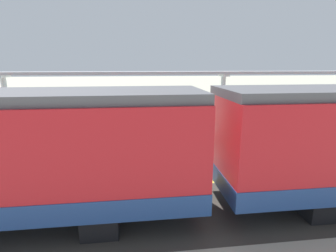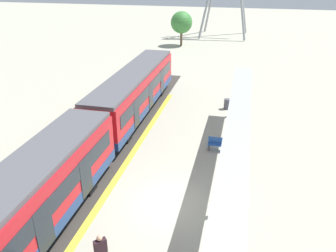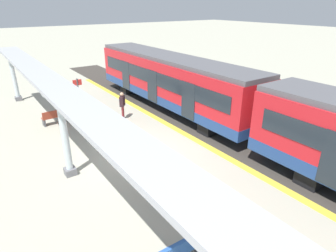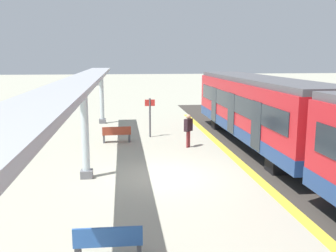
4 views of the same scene
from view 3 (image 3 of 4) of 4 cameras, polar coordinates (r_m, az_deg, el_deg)
ground_plane at (r=13.48m, az=-6.20°, el=-5.82°), size 176.00×176.00×0.00m
tactile_edge_strip at (r=15.13m, az=4.76°, el=-2.35°), size 0.39×30.76×0.01m
trackbed at (r=16.24m, az=9.66°, el=-0.77°), size 3.20×42.76×0.01m
train_near_carriage at (r=19.01m, az=0.21°, el=8.96°), size 2.65×14.59×3.48m
canopy_pillar_nearest at (r=23.20m, az=-28.35°, el=8.77°), size 1.10×0.44×3.58m
canopy_pillar_second at (r=11.84m, az=-19.88°, el=-1.62°), size 1.10×0.44×3.58m
canopy_beam at (r=11.21m, az=-21.10°, el=6.92°), size 1.20×24.86×0.16m
bench_near_end at (r=8.31m, az=2.28°, el=-23.67°), size 1.51×0.46×0.86m
bench_mid_platform at (r=17.94m, az=-21.45°, el=1.77°), size 1.52×0.53×0.86m
platform_info_sign at (r=19.18m, az=-17.38°, el=6.46°), size 0.56×0.10×2.20m
passenger_waiting_near_edge at (r=17.44m, az=-9.08°, el=4.63°), size 0.49×0.50×1.67m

